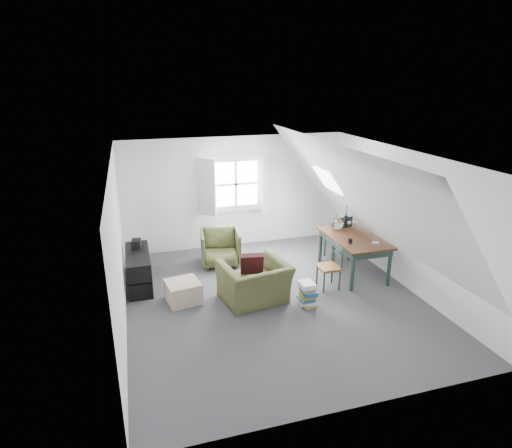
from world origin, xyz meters
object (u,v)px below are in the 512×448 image
object	(u,v)px
armchair_far	(221,264)
ottoman	(183,292)
dining_chair_far	(338,236)
dining_chair_near	(330,266)
dining_table	(354,242)
magazine_stack	(307,294)
armchair_near	(254,301)
media_shelf	(139,272)

from	to	relation	value
armchair_far	ottoman	size ratio (longest dim) A/B	1.47
ottoman	dining_chair_far	bearing A→B (deg)	14.96
ottoman	dining_chair_near	xyz separation A→B (m)	(2.66, -0.25, 0.24)
dining_table	dining_chair_near	distance (m)	0.87
ottoman	magazine_stack	bearing A→B (deg)	-20.14
armchair_near	dining_chair_near	size ratio (longest dim) A/B	1.35
armchair_near	media_shelf	bearing A→B (deg)	-41.10
dining_table	dining_chair_far	distance (m)	0.73
ottoman	dining_chair_far	size ratio (longest dim) A/B	0.55
dining_chair_far	media_shelf	size ratio (longest dim) A/B	0.78
dining_table	dining_chair_near	size ratio (longest dim) A/B	1.88
armchair_near	magazine_stack	bearing A→B (deg)	144.50
armchair_near	ottoman	distance (m)	1.25
armchair_far	magazine_stack	world-z (taller)	magazine_stack
dining_table	magazine_stack	distance (m)	1.71
dining_chair_near	media_shelf	bearing A→B (deg)	-115.71
dining_chair_near	armchair_near	bearing A→B (deg)	-94.82
armchair_near	dining_chair_near	world-z (taller)	dining_chair_near
armchair_near	media_shelf	xyz separation A→B (m)	(-1.89, 1.15, 0.29)
armchair_far	magazine_stack	bearing A→B (deg)	-56.20
armchair_near	dining_chair_near	bearing A→B (deg)	173.59
magazine_stack	armchair_far	bearing A→B (deg)	116.68
armchair_near	ottoman	size ratio (longest dim) A/B	2.01
ottoman	magazine_stack	size ratio (longest dim) A/B	1.33
dining_table	armchair_far	bearing A→B (deg)	153.26
armchair_near	armchair_far	size ratio (longest dim) A/B	1.37
dining_chair_near	magazine_stack	world-z (taller)	dining_chair_near
armchair_near	ottoman	bearing A→B (deg)	-25.93
armchair_near	dining_table	bearing A→B (deg)	-176.01
armchair_near	dining_chair_near	xyz separation A→B (m)	(1.48, 0.09, 0.43)
media_shelf	ottoman	bearing A→B (deg)	-44.08
ottoman	dining_chair_far	world-z (taller)	dining_chair_far
dining_chair_near	ottoman	bearing A→B (deg)	-103.69
armchair_near	dining_chair_far	distance (m)	2.60
armchair_near	media_shelf	world-z (taller)	media_shelf
dining_chair_near	media_shelf	distance (m)	3.53
dining_table	dining_chair_near	xyz separation A→B (m)	(-0.70, -0.45, -0.24)
dining_table	media_shelf	bearing A→B (deg)	170.62
dining_table	dining_chair_far	world-z (taller)	dining_chair_far
dining_chair_near	dining_table	bearing A→B (deg)	114.25
ottoman	dining_table	size ratio (longest dim) A/B	0.36
armchair_near	dining_table	size ratio (longest dim) A/B	0.72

